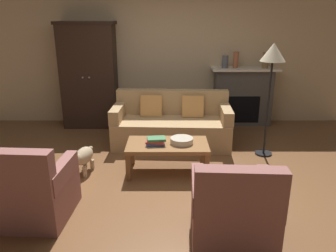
{
  "coord_description": "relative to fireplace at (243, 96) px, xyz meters",
  "views": [
    {
      "loc": [
        0.09,
        -4.01,
        2.05
      ],
      "look_at": [
        0.08,
        0.49,
        0.55
      ],
      "focal_mm": 35.28,
      "sensor_mm": 36.0,
      "label": 1
    }
  ],
  "objects": [
    {
      "name": "couch",
      "position": [
        -1.4,
        -1.07,
        -0.25
      ],
      "size": [
        1.95,
        0.93,
        0.86
      ],
      "color": "tan",
      "rests_on": "ground"
    },
    {
      "name": "book_stack",
      "position": [
        -1.62,
        -2.2,
        -0.1
      ],
      "size": [
        0.27,
        0.2,
        0.1
      ],
      "color": "#38569E",
      "rests_on": "coffee_table"
    },
    {
      "name": "dog",
      "position": [
        -2.61,
        -2.22,
        -0.32
      ],
      "size": [
        0.28,
        0.57,
        0.39
      ],
      "color": "tan",
      "rests_on": "ground"
    },
    {
      "name": "armchair_near_right",
      "position": [
        -0.85,
        -3.63,
        -0.25
      ],
      "size": [
        0.82,
        0.81,
        0.88
      ],
      "color": "#935B56",
      "rests_on": "ground"
    },
    {
      "name": "mantel_vase_bronze",
      "position": [
        0.38,
        -0.02,
        0.7
      ],
      "size": [
        0.13,
        0.13,
        0.29
      ],
      "primitive_type": "cylinder",
      "color": "olive",
      "rests_on": "fireplace"
    },
    {
      "name": "floor_lamp",
      "position": [
        0.04,
        -1.54,
        0.9
      ],
      "size": [
        0.36,
        0.36,
        1.7
      ],
      "color": "black",
      "rests_on": "ground"
    },
    {
      "name": "back_wall",
      "position": [
        -1.55,
        0.25,
        0.83
      ],
      "size": [
        7.2,
        0.1,
        2.8
      ],
      "primitive_type": "cube",
      "color": "beige",
      "rests_on": "ground"
    },
    {
      "name": "mantel_vase_slate",
      "position": [
        -0.38,
        -0.02,
        0.67
      ],
      "size": [
        0.12,
        0.12,
        0.23
      ],
      "primitive_type": "cylinder",
      "color": "#565B66",
      "rests_on": "fireplace"
    },
    {
      "name": "armoire",
      "position": [
        -2.95,
        -0.08,
        0.42
      ],
      "size": [
        1.06,
        0.57,
        1.97
      ],
      "color": "black",
      "rests_on": "ground"
    },
    {
      "name": "coffee_table",
      "position": [
        -1.47,
        -2.15,
        -0.2
      ],
      "size": [
        1.1,
        0.6,
        0.42
      ],
      "color": "olive",
      "rests_on": "ground"
    },
    {
      "name": "armchair_near_left",
      "position": [
        -2.89,
        -3.26,
        -0.25
      ],
      "size": [
        0.82,
        0.82,
        0.88
      ],
      "color": "#935B56",
      "rests_on": "ground"
    },
    {
      "name": "mantel_vase_terracotta",
      "position": [
        -0.18,
        -0.02,
        0.7
      ],
      "size": [
        0.1,
        0.1,
        0.3
      ],
      "primitive_type": "cylinder",
      "color": "#A86042",
      "rests_on": "fireplace"
    },
    {
      "name": "fireplace",
      "position": [
        0.0,
        0.0,
        0.0
      ],
      "size": [
        1.26,
        0.48,
        1.12
      ],
      "color": "#4C4947",
      "rests_on": "ground"
    },
    {
      "name": "fruit_bowl",
      "position": [
        -1.27,
        -2.15,
        -0.11
      ],
      "size": [
        0.31,
        0.31,
        0.08
      ],
      "primitive_type": "cylinder",
      "color": "beige",
      "rests_on": "coffee_table"
    },
    {
      "name": "ground_plane",
      "position": [
        -1.55,
        -2.3,
        -0.57
      ],
      "size": [
        9.6,
        9.6,
        0.0
      ],
      "primitive_type": "plane",
      "color": "brown"
    }
  ]
}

